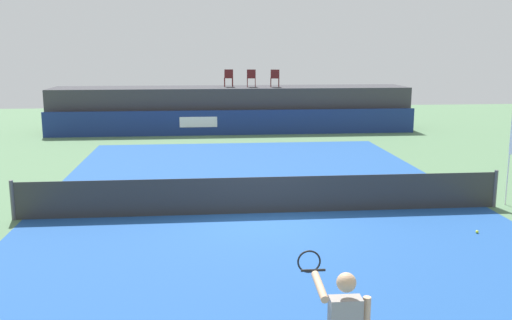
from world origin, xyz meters
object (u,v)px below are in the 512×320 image
object	(u,v)px
spectator_chair_far_left	(229,77)
spectator_chair_left	(251,77)
spectator_chair_center	(275,77)
net_post_near	(12,200)
net_post_far	(495,189)
tennis_ball	(477,232)

from	to	relation	value
spectator_chair_far_left	spectator_chair_left	xyz separation A→B (m)	(1.14, -0.20, 0.00)
spectator_chair_center	net_post_near	distance (m)	17.27
spectator_chair_center	net_post_near	bearing A→B (deg)	-119.35
spectator_chair_center	net_post_far	bearing A→B (deg)	-75.00
spectator_chair_far_left	spectator_chair_center	world-z (taller)	same
net_post_far	tennis_ball	bearing A→B (deg)	-125.47
net_post_near	tennis_ball	bearing A→B (deg)	-10.88
spectator_chair_far_left	tennis_ball	xyz separation A→B (m)	(4.83, -17.41, -2.66)
spectator_chair_left	spectator_chair_center	distance (m)	1.20
spectator_chair_left	tennis_ball	size ratio (longest dim) A/B	13.06
spectator_chair_center	net_post_near	size ratio (longest dim) A/B	0.89
net_post_near	net_post_far	size ratio (longest dim) A/B	1.00
spectator_chair_left	spectator_chair_center	world-z (taller)	same
tennis_ball	spectator_chair_center	bearing A→B (deg)	98.38
spectator_chair_left	spectator_chair_center	size ratio (longest dim) A/B	1.00
spectator_chair_center	tennis_ball	bearing A→B (deg)	-81.62
net_post_near	tennis_ball	size ratio (longest dim) A/B	14.71
spectator_chair_center	net_post_far	xyz separation A→B (m)	(4.00, -14.93, -2.19)
spectator_chair_center	net_post_near	world-z (taller)	spectator_chair_center
spectator_chair_left	spectator_chair_center	xyz separation A→B (m)	(1.18, -0.18, 0.00)
spectator_chair_left	tennis_ball	xyz separation A→B (m)	(3.69, -17.21, -2.66)
spectator_chair_far_left	spectator_chair_center	bearing A→B (deg)	-9.30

